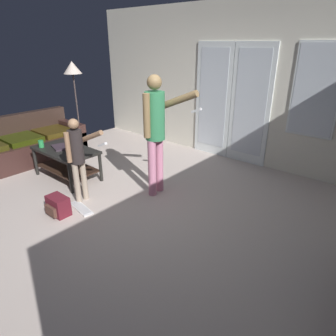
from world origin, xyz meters
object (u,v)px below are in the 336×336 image
Objects in this scene: person_child at (78,153)px; loose_keyboard at (81,208)px; leather_couch at (21,147)px; coffee_table at (66,157)px; cup_near_edge at (82,152)px; floor_lamp at (73,72)px; laptop_closed at (61,147)px; cup_by_laptop at (41,144)px; backpack at (58,206)px; person_adult at (156,126)px; tv_remote_black at (76,151)px.

loose_keyboard is at bearing -41.98° from person_child.
coffee_table is at bearing 6.85° from leather_couch.
person_child is 10.61× the size of cup_near_edge.
floor_lamp reaches higher than laptop_closed.
loose_keyboard is (0.99, -0.45, -0.35)m from coffee_table.
floor_lamp is 15.42× the size of cup_near_edge.
person_child is 1.20m from cup_by_laptop.
backpack is 1.27m from laptop_closed.
floor_lamp reaches higher than leather_couch.
backpack is at bearing -111.96° from loose_keyboard.
backpack is (2.13, -0.57, -0.16)m from leather_couch.
leather_couch is 1.89× the size of person_child.
cup_by_laptop reaches higher than laptop_closed.
laptop_closed is at bearing 157.82° from loose_keyboard.
leather_couch reaches higher than cup_by_laptop.
person_adult is 9.76× the size of tv_remote_black.
person_child reaches higher than loose_keyboard.
laptop_closed is 1.86× the size of tv_remote_black.
cup_near_edge reaches higher than loose_keyboard.
leather_couch is 2.27m from loose_keyboard.
backpack is at bearing -81.23° from person_child.
person_child reaches higher than backpack.
leather_couch is at bearing 165.15° from backpack.
person_child is 3.64× the size of laptop_closed.
cup_by_laptop is at bearing 174.71° from person_child.
cup_by_laptop is (1.18, -1.48, -0.92)m from floor_lamp.
coffee_table is at bearing 178.84° from cup_near_edge.
person_child is at bearing -126.32° from person_adult.
coffee_table is 0.65× the size of person_adult.
backpack is at bearing -39.63° from floor_lamp.
cup_near_edge reaches higher than coffee_table.
tv_remote_black reaches higher than loose_keyboard.
loose_keyboard is 1.28m from laptop_closed.
leather_couch is 2.21m from backpack.
floor_lamp is at bearing 140.37° from backpack.
tv_remote_black is (0.58, 0.24, -0.05)m from cup_by_laptop.
laptop_closed is at bearing 34.98° from cup_by_laptop.
loose_keyboard is 1.44× the size of laptop_closed.
leather_couch is 1.32× the size of person_adult.
person_adult is 5.24× the size of laptop_closed.
cup_by_laptop is at bearing -157.86° from person_adult.
leather_couch is 1.89m from floor_lamp.
backpack is (0.88, -0.72, -0.24)m from coffee_table.
coffee_table is 0.64× the size of floor_lamp.
tv_remote_black is (-0.60, 0.35, -0.19)m from person_child.
tv_remote_black is at bearing 149.55° from person_child.
backpack is at bearing -14.85° from leather_couch.
coffee_table is 0.45m from cup_by_laptop.
person_child is 0.99m from laptop_closed.
coffee_table is 0.27m from tv_remote_black.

